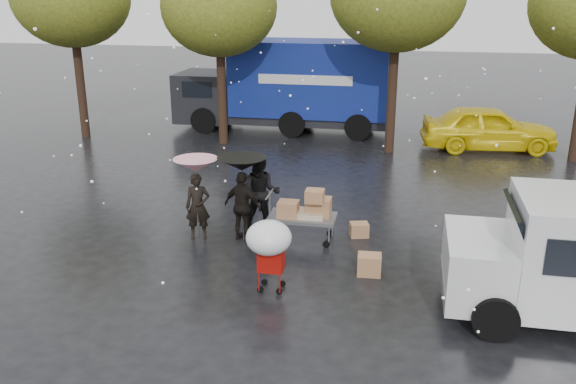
% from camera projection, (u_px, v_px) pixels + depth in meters
% --- Properties ---
extents(ground, '(90.00, 90.00, 0.00)m').
position_uv_depth(ground, '(244.00, 269.00, 12.41)').
color(ground, black).
rests_on(ground, ground).
extents(person_pink, '(0.64, 0.50, 1.52)m').
position_uv_depth(person_pink, '(198.00, 206.00, 13.73)').
color(person_pink, black).
rests_on(person_pink, ground).
extents(person_middle, '(1.00, 0.84, 1.86)m').
position_uv_depth(person_middle, '(261.00, 194.00, 14.05)').
color(person_middle, black).
rests_on(person_middle, ground).
extents(person_black, '(1.01, 0.64, 1.61)m').
position_uv_depth(person_black, '(243.00, 206.00, 13.60)').
color(person_black, black).
rests_on(person_black, ground).
extents(umbrella_pink, '(1.00, 1.00, 1.88)m').
position_uv_depth(umbrella_pink, '(196.00, 165.00, 13.41)').
color(umbrella_pink, '#4C4C4C').
rests_on(umbrella_pink, ground).
extents(umbrella_black, '(1.09, 1.09, 1.94)m').
position_uv_depth(umbrella_black, '(242.00, 164.00, 13.28)').
color(umbrella_black, '#4C4C4C').
rests_on(umbrella_black, ground).
extents(vendor_cart, '(1.52, 0.80, 1.27)m').
position_uv_depth(vendor_cart, '(306.00, 210.00, 13.59)').
color(vendor_cart, slate).
rests_on(vendor_cart, ground).
extents(shopping_cart, '(0.84, 0.84, 1.46)m').
position_uv_depth(shopping_cart, '(269.00, 241.00, 11.10)').
color(shopping_cart, '#AF0F0A').
rests_on(shopping_cart, ground).
extents(blue_truck, '(8.30, 2.60, 3.50)m').
position_uv_depth(blue_truck, '(289.00, 86.00, 23.76)').
color(blue_truck, navy).
rests_on(blue_truck, ground).
extents(box_ground_near, '(0.49, 0.40, 0.42)m').
position_uv_depth(box_ground_near, '(369.00, 265.00, 12.14)').
color(box_ground_near, '#9B6F43').
rests_on(box_ground_near, ground).
extents(box_ground_far, '(0.49, 0.42, 0.32)m').
position_uv_depth(box_ground_far, '(359.00, 230.00, 13.99)').
color(box_ground_far, '#9B6F43').
rests_on(box_ground_far, ground).
extents(yellow_taxi, '(4.74, 2.34, 1.56)m').
position_uv_depth(yellow_taxi, '(489.00, 128.00, 21.19)').
color(yellow_taxi, yellow).
rests_on(yellow_taxi, ground).
extents(tree_row, '(21.60, 4.40, 7.12)m').
position_uv_depth(tree_row, '(306.00, 0.00, 20.16)').
color(tree_row, black).
rests_on(tree_row, ground).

